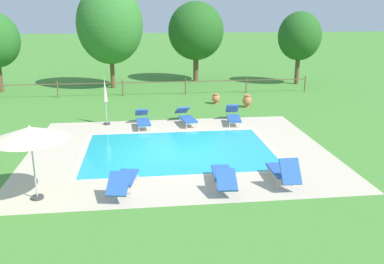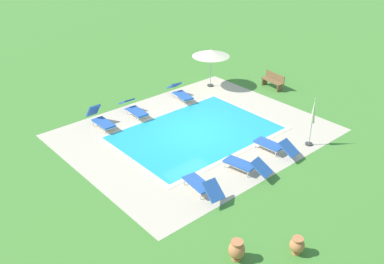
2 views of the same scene
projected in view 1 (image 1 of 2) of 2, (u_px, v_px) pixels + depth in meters
name	position (u px, v px, depth m)	size (l,w,h in m)	color
ground_plane	(179.00, 151.00, 16.36)	(160.00, 160.00, 0.00)	#478433
pool_deck_paving	(179.00, 151.00, 16.35)	(11.68, 9.49, 0.01)	beige
swimming_pool_water	(179.00, 151.00, 16.35)	(7.22, 5.03, 0.01)	#23A8C1
pool_coping_rim	(179.00, 150.00, 16.35)	(7.70, 5.51, 0.01)	beige
sun_lounger_north_near_steps	(223.00, 175.00, 13.04)	(0.73, 2.09, 0.74)	#2856A8
sun_lounger_north_mid	(124.00, 180.00, 12.68)	(0.95, 2.10, 0.81)	#2856A8
sun_lounger_north_far	(143.00, 119.00, 19.55)	(0.74, 2.07, 0.78)	#2856A8
sun_lounger_north_end	(283.00, 171.00, 13.26)	(0.60, 1.85, 1.00)	#2856A8
sun_lounger_south_near_corner	(233.00, 116.00, 20.18)	(0.84, 2.05, 0.84)	#2856A8
sun_lounger_south_far	(186.00, 117.00, 20.01)	(0.95, 2.12, 0.77)	#2856A8
patio_umbrella_open_foreground	(30.00, 133.00, 11.66)	(2.17, 2.17, 2.26)	#383838
patio_umbrella_closed_row_west	(105.00, 95.00, 19.61)	(0.32, 0.32, 2.32)	#383838
terracotta_urn_near_fence	(216.00, 98.00, 24.22)	(0.47, 0.47, 0.61)	#C67547
terracotta_urn_by_tree	(247.00, 101.00, 23.38)	(0.52, 0.52, 0.72)	#C67547
perimeter_fence	(154.00, 84.00, 26.52)	(20.21, 0.08, 1.05)	brown
tree_far_west	(110.00, 25.00, 27.97)	(4.46, 4.46, 6.98)	brown
tree_west_mid	(196.00, 31.00, 30.81)	(4.12, 4.12, 5.90)	brown
tree_east_mid	(300.00, 36.00, 29.71)	(3.08, 3.08, 5.19)	brown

